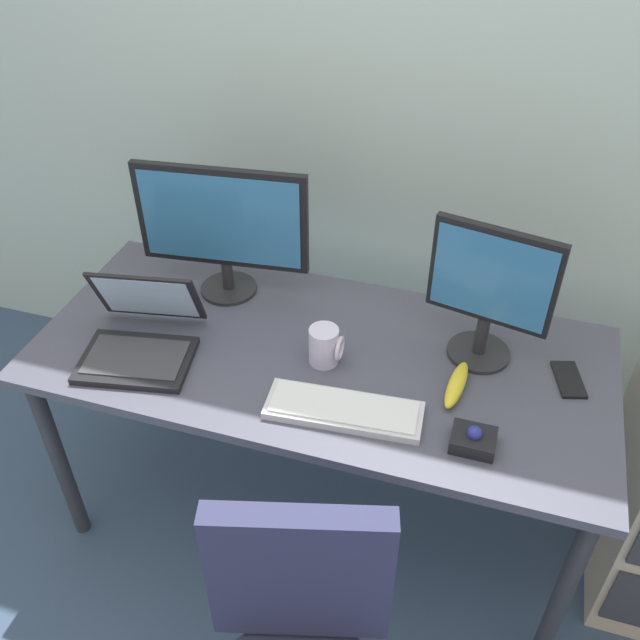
% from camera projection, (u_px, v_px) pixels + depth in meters
% --- Properties ---
extents(ground_plane, '(8.00, 8.00, 0.00)m').
position_uv_depth(ground_plane, '(320.00, 510.00, 2.46)').
color(ground_plane, '#394D68').
extents(back_wall, '(6.00, 0.10, 2.80)m').
position_uv_depth(back_wall, '(389.00, 48.00, 2.11)').
color(back_wall, '#B3CAC1').
rests_on(back_wall, ground).
extents(desk, '(1.66, 0.74, 0.76)m').
position_uv_depth(desk, '(320.00, 372.00, 2.03)').
color(desk, '#484858').
rests_on(desk, ground).
extents(monitor_main, '(0.53, 0.18, 0.43)m').
position_uv_depth(monitor_main, '(222.00, 225.00, 2.06)').
color(monitor_main, '#262628').
rests_on(monitor_main, desk).
extents(monitor_side, '(0.34, 0.18, 0.42)m').
position_uv_depth(monitor_side, '(490.00, 289.00, 1.83)').
color(monitor_side, '#262628').
rests_on(monitor_side, desk).
extents(keyboard, '(0.42, 0.17, 0.03)m').
position_uv_depth(keyboard, '(344.00, 410.00, 1.78)').
color(keyboard, silver).
rests_on(keyboard, desk).
extents(laptop, '(0.36, 0.37, 0.22)m').
position_uv_depth(laptop, '(140.00, 336.00, 1.96)').
color(laptop, black).
rests_on(laptop, desk).
extents(trackball_mouse, '(0.11, 0.09, 0.07)m').
position_uv_depth(trackball_mouse, '(473.00, 439.00, 1.69)').
color(trackball_mouse, black).
rests_on(trackball_mouse, desk).
extents(coffee_mug, '(0.09, 0.08, 0.11)m').
position_uv_depth(coffee_mug, '(325.00, 346.00, 1.91)').
color(coffee_mug, silver).
rests_on(coffee_mug, desk).
extents(cell_phone, '(0.10, 0.16, 0.01)m').
position_uv_depth(cell_phone, '(569.00, 379.00, 1.88)').
color(cell_phone, black).
rests_on(cell_phone, desk).
extents(banana, '(0.06, 0.19, 0.04)m').
position_uv_depth(banana, '(456.00, 385.00, 1.85)').
color(banana, yellow).
rests_on(banana, desk).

